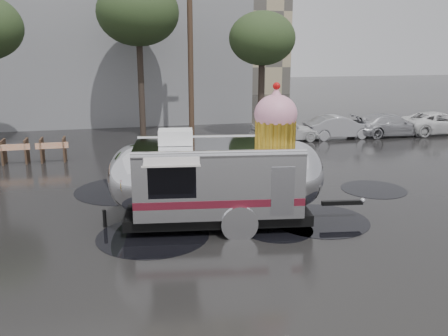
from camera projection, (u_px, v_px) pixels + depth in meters
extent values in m
plane|color=black|center=(184.00, 247.00, 11.51)|extent=(120.00, 120.00, 0.00)
cylinder|color=black|center=(374.00, 189.00, 16.11)|extent=(2.19, 2.19, 0.01)
cylinder|color=black|center=(124.00, 190.00, 16.03)|extent=(3.32, 3.32, 0.01)
cylinder|color=black|center=(320.00, 220.00, 13.25)|extent=(2.73, 2.73, 0.01)
cylinder|color=black|center=(278.00, 229.00, 12.59)|extent=(1.87, 1.87, 0.01)
cylinder|color=black|center=(153.00, 236.00, 12.18)|extent=(2.89, 2.89, 0.01)
cube|color=slate|center=(70.00, 19.00, 31.64)|extent=(22.00, 12.00, 13.00)
cylinder|color=#473323|center=(190.00, 51.00, 24.13)|extent=(0.28, 0.28, 9.00)
cylinder|color=#382D26|center=(141.00, 73.00, 24.81)|extent=(0.32, 0.32, 6.75)
ellipsoid|color=#25361C|center=(138.00, 12.00, 24.06)|extent=(4.20, 4.20, 3.30)
cylinder|color=#382D26|center=(261.00, 86.00, 24.40)|extent=(0.32, 0.32, 5.40)
ellipsoid|color=#25361C|center=(262.00, 38.00, 23.80)|extent=(3.36, 3.36, 2.64)
cube|color=#473323|center=(4.00, 152.00, 19.50)|extent=(0.08, 0.80, 1.00)
cube|color=#473323|center=(27.00, 151.00, 19.69)|extent=(0.08, 0.80, 1.00)
cube|color=#E5590C|center=(13.00, 147.00, 19.17)|extent=(1.30, 0.04, 0.25)
cube|color=#473323|center=(42.00, 150.00, 19.83)|extent=(0.08, 0.80, 1.00)
cube|color=#473323|center=(65.00, 149.00, 20.02)|extent=(0.08, 0.80, 1.00)
cube|color=#E5590C|center=(52.00, 146.00, 19.50)|extent=(1.30, 0.04, 0.25)
imported|color=silver|center=(285.00, 127.00, 24.18)|extent=(4.00, 1.80, 1.40)
imported|color=#B2B2B7|center=(339.00, 125.00, 24.84)|extent=(4.00, 1.80, 1.40)
imported|color=#B2B2B7|center=(390.00, 123.00, 25.49)|extent=(4.20, 1.80, 1.44)
imported|color=silver|center=(439.00, 120.00, 26.14)|extent=(4.40, 1.90, 1.50)
cube|color=silver|center=(217.00, 175.00, 12.69)|extent=(4.56, 2.81, 1.76)
ellipsoid|color=silver|center=(295.00, 174.00, 12.88)|extent=(1.76, 2.42, 1.76)
ellipsoid|color=silver|center=(136.00, 177.00, 12.50)|extent=(1.76, 2.42, 1.76)
cube|color=black|center=(217.00, 212.00, 12.95)|extent=(5.10, 2.60, 0.29)
cylinder|color=black|center=(239.00, 224.00, 12.02)|extent=(0.71, 0.31, 0.68)
cylinder|color=black|center=(231.00, 200.00, 13.96)|extent=(0.71, 0.31, 0.68)
cylinder|color=silver|center=(240.00, 224.00, 11.88)|extent=(0.94, 0.23, 0.94)
cube|color=black|center=(342.00, 203.00, 13.22)|extent=(1.18, 0.28, 0.12)
sphere|color=silver|center=(363.00, 200.00, 13.26)|extent=(0.18, 0.18, 0.16)
cylinder|color=black|center=(105.00, 218.00, 12.71)|extent=(0.11, 0.11, 0.49)
cube|color=#54111D|center=(220.00, 204.00, 11.72)|extent=(4.26, 0.62, 0.20)
cube|color=#54111D|center=(214.00, 180.00, 13.88)|extent=(4.26, 0.62, 0.20)
cube|color=black|center=(172.00, 183.00, 11.46)|extent=(1.16, 0.19, 0.78)
cube|color=beige|center=(171.00, 166.00, 11.11)|extent=(1.42, 0.67, 0.14)
cube|color=silver|center=(283.00, 192.00, 11.77)|extent=(0.58, 0.11, 1.27)
cube|color=white|center=(176.00, 137.00, 12.33)|extent=(0.96, 0.75, 0.37)
cylinder|color=gold|center=(275.00, 131.00, 12.53)|extent=(1.14, 1.14, 0.59)
ellipsoid|color=pink|center=(276.00, 114.00, 12.42)|extent=(1.28, 1.28, 1.01)
cone|color=pink|center=(276.00, 94.00, 12.29)|extent=(0.55, 0.55, 0.39)
sphere|color=red|center=(277.00, 86.00, 12.24)|extent=(0.22, 0.22, 0.20)
imported|color=black|center=(269.00, 190.00, 12.85)|extent=(0.81, 1.03, 1.89)
imported|color=black|center=(270.00, 154.00, 12.61)|extent=(1.13, 1.13, 0.77)
cylinder|color=black|center=(269.00, 194.00, 12.88)|extent=(0.02, 0.02, 1.65)
cylinder|color=black|center=(258.00, 194.00, 13.25)|extent=(0.06, 0.33, 1.45)
cylinder|color=black|center=(242.00, 193.00, 13.33)|extent=(0.28, 0.21, 1.45)
cylinder|color=black|center=(248.00, 198.00, 12.93)|extent=(0.31, 0.15, 1.45)
cube|color=black|center=(250.00, 169.00, 12.98)|extent=(0.13, 0.12, 0.10)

